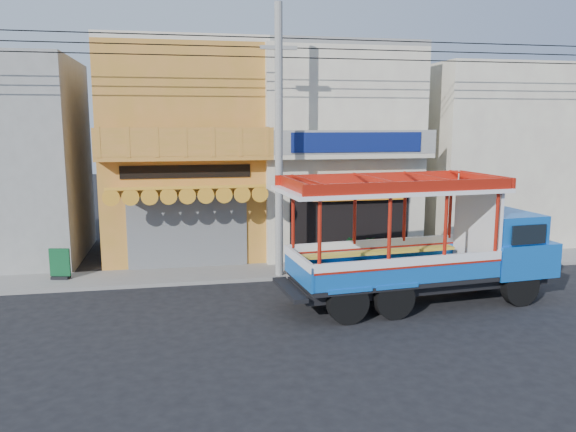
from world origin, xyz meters
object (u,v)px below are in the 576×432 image
at_px(utility_pole, 283,129).
at_px(potted_plant_c, 442,248).
at_px(potted_plant_a, 363,248).
at_px(songthaew_truck, 437,241).
at_px(potted_plant_b, 351,252).
at_px(green_sign, 60,266).

bearing_deg(utility_pole, potted_plant_c, 8.95).
bearing_deg(potted_plant_a, utility_pole, -176.47).
xyz_separation_m(utility_pole, potted_plant_a, (3.29, 1.37, -4.45)).
xyz_separation_m(utility_pole, potted_plant_c, (6.29, 0.99, -4.48)).
distance_m(songthaew_truck, potted_plant_b, 4.42).
height_order(utility_pole, green_sign, utility_pole).
distance_m(utility_pole, songthaew_truck, 6.08).
bearing_deg(songthaew_truck, potted_plant_c, 61.58).
height_order(songthaew_truck, green_sign, songthaew_truck).
relative_size(songthaew_truck, green_sign, 8.01).
height_order(potted_plant_b, potted_plant_c, potted_plant_b).
distance_m(utility_pole, green_sign, 8.66).
bearing_deg(utility_pole, potted_plant_a, 22.66).
distance_m(songthaew_truck, green_sign, 12.14).
xyz_separation_m(green_sign, potted_plant_c, (13.65, 0.10, -0.00)).
relative_size(songthaew_truck, potted_plant_c, 9.55).
xyz_separation_m(green_sign, potted_plant_a, (10.64, 0.48, 0.03)).
distance_m(potted_plant_a, potted_plant_b, 0.89).
bearing_deg(utility_pole, green_sign, 173.10).
bearing_deg(potted_plant_b, songthaew_truck, 163.20).
bearing_deg(green_sign, potted_plant_b, -0.72).
bearing_deg(potted_plant_b, potted_plant_a, -81.81).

